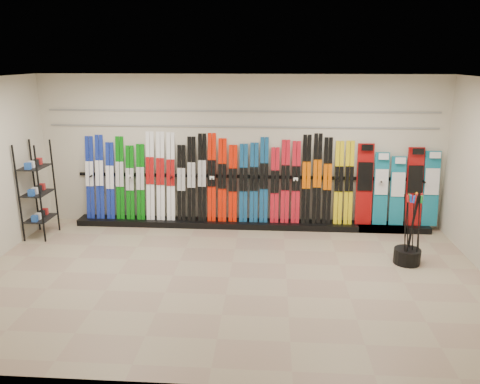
{
  "coord_description": "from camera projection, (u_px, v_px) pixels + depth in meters",
  "views": [
    {
      "loc": [
        0.62,
        -6.61,
        3.3
      ],
      "look_at": [
        0.1,
        1.0,
        1.1
      ],
      "focal_mm": 35.0,
      "sensor_mm": 36.0,
      "label": 1
    }
  ],
  "objects": [
    {
      "name": "slatwall_rail_1",
      "position": [
        240.0,
        111.0,
        9.03
      ],
      "size": [
        7.6,
        0.02,
        0.03
      ],
      "primitive_type": "cube",
      "color": "gray",
      "rests_on": "back_wall"
    },
    {
      "name": "skis",
      "position": [
        217.0,
        180.0,
        9.32
      ],
      "size": [
        5.37,
        0.3,
        1.81
      ],
      "color": "navy",
      "rests_on": "ski_rack_base"
    },
    {
      "name": "snowboards",
      "position": [
        397.0,
        188.0,
        9.11
      ],
      "size": [
        1.59,
        0.24,
        1.58
      ],
      "color": "#990C0C",
      "rests_on": "ski_rack_base"
    },
    {
      "name": "back_wall",
      "position": [
        240.0,
        152.0,
        9.27
      ],
      "size": [
        8.0,
        0.0,
        8.0
      ],
      "primitive_type": "plane",
      "rotation": [
        1.57,
        0.0,
        0.0
      ],
      "color": "beige",
      "rests_on": "floor"
    },
    {
      "name": "ski_rack_base",
      "position": [
        251.0,
        224.0,
        9.44
      ],
      "size": [
        8.0,
        0.4,
        0.12
      ],
      "primitive_type": "cube",
      "color": "black",
      "rests_on": "floor"
    },
    {
      "name": "ceiling",
      "position": [
        228.0,
        80.0,
        6.46
      ],
      "size": [
        8.0,
        8.0,
        0.0
      ],
      "primitive_type": "plane",
      "rotation": [
        3.14,
        0.0,
        0.0
      ],
      "color": "silver",
      "rests_on": "back_wall"
    },
    {
      "name": "slatwall_rail_0",
      "position": [
        240.0,
        127.0,
        9.11
      ],
      "size": [
        7.6,
        0.02,
        0.03
      ],
      "primitive_type": "cube",
      "color": "gray",
      "rests_on": "back_wall"
    },
    {
      "name": "pole_bin",
      "position": [
        407.0,
        256.0,
        7.76
      ],
      "size": [
        0.43,
        0.43,
        0.25
      ],
      "primitive_type": "cylinder",
      "color": "black",
      "rests_on": "floor"
    },
    {
      "name": "accessory_rack",
      "position": [
        37.0,
        190.0,
        8.75
      ],
      "size": [
        0.4,
        0.6,
        1.82
      ],
      "primitive_type": "cube",
      "color": "black",
      "rests_on": "floor"
    },
    {
      "name": "floor",
      "position": [
        229.0,
        277.0,
        7.29
      ],
      "size": [
        8.0,
        8.0,
        0.0
      ],
      "primitive_type": "plane",
      "color": "#9F846E",
      "rests_on": "ground"
    },
    {
      "name": "ski_poles",
      "position": [
        412.0,
        229.0,
        7.62
      ],
      "size": [
        0.36,
        0.29,
        1.18
      ],
      "color": "black",
      "rests_on": "pole_bin"
    }
  ]
}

